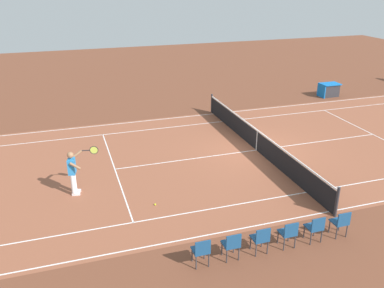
% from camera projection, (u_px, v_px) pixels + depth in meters
% --- Properties ---
extents(ground_plane, '(60.00, 60.00, 0.00)m').
position_uv_depth(ground_plane, '(256.00, 150.00, 18.73)').
color(ground_plane, brown).
extents(court_slab, '(24.20, 11.40, 0.00)m').
position_uv_depth(court_slab, '(256.00, 150.00, 18.73)').
color(court_slab, '#935138').
rests_on(court_slab, ground_plane).
extents(court_line_markings, '(23.85, 11.05, 0.01)m').
position_uv_depth(court_line_markings, '(256.00, 150.00, 18.73)').
color(court_line_markings, white).
rests_on(court_line_markings, ground_plane).
extents(tennis_net, '(0.10, 11.70, 1.08)m').
position_uv_depth(tennis_net, '(257.00, 140.00, 18.54)').
color(tennis_net, '#2D2D33').
rests_on(tennis_net, ground_plane).
extents(tennis_player_near, '(1.14, 0.76, 1.70)m').
position_uv_depth(tennis_player_near, '(73.00, 170.00, 14.70)').
color(tennis_player_near, white).
rests_on(tennis_player_near, ground_plane).
extents(tennis_ball, '(0.07, 0.07, 0.07)m').
position_uv_depth(tennis_ball, '(155.00, 204.00, 14.27)').
color(tennis_ball, '#CCE01E').
rests_on(tennis_ball, ground_plane).
extents(spectator_chair_0, '(0.44, 0.44, 0.88)m').
position_uv_depth(spectator_chair_0, '(341.00, 222.00, 12.40)').
color(spectator_chair_0, '#38383D').
rests_on(spectator_chair_0, ground_plane).
extents(spectator_chair_1, '(0.44, 0.44, 0.88)m').
position_uv_depth(spectator_chair_1, '(315.00, 227.00, 12.15)').
color(spectator_chair_1, '#38383D').
rests_on(spectator_chair_1, ground_plane).
extents(spectator_chair_2, '(0.44, 0.44, 0.88)m').
position_uv_depth(spectator_chair_2, '(289.00, 232.00, 11.89)').
color(spectator_chair_2, '#38383D').
rests_on(spectator_chair_2, ground_plane).
extents(spectator_chair_3, '(0.44, 0.44, 0.88)m').
position_uv_depth(spectator_chair_3, '(261.00, 238.00, 11.64)').
color(spectator_chair_3, '#38383D').
rests_on(spectator_chair_3, ground_plane).
extents(spectator_chair_4, '(0.44, 0.44, 0.88)m').
position_uv_depth(spectator_chair_4, '(232.00, 244.00, 11.38)').
color(spectator_chair_4, '#38383D').
rests_on(spectator_chair_4, ground_plane).
extents(spectator_chair_5, '(0.44, 0.44, 0.88)m').
position_uv_depth(spectator_chair_5, '(201.00, 250.00, 11.13)').
color(spectator_chair_5, '#38383D').
rests_on(spectator_chair_5, ground_plane).
extents(equipment_cart_tarped, '(1.25, 0.84, 0.85)m').
position_uv_depth(equipment_cart_tarped, '(329.00, 90.00, 26.77)').
color(equipment_cart_tarped, '#2D2D33').
rests_on(equipment_cart_tarped, ground_plane).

